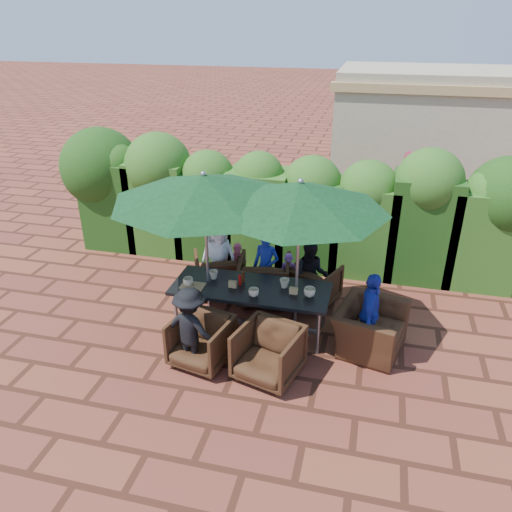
% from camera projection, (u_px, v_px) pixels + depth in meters
% --- Properties ---
extents(ground, '(80.00, 80.00, 0.00)m').
position_uv_depth(ground, '(255.00, 324.00, 7.84)').
color(ground, brown).
rests_on(ground, ground).
extents(dining_table, '(2.34, 0.90, 0.75)m').
position_uv_depth(dining_table, '(251.00, 292.00, 7.41)').
color(dining_table, black).
rests_on(dining_table, ground).
extents(umbrella_left, '(2.66, 2.66, 2.46)m').
position_uv_depth(umbrella_left, '(204.00, 188.00, 6.91)').
color(umbrella_left, gray).
rests_on(umbrella_left, ground).
extents(umbrella_right, '(2.43, 2.43, 2.46)m').
position_uv_depth(umbrella_right, '(300.00, 197.00, 6.61)').
color(umbrella_right, gray).
rests_on(umbrella_right, ground).
extents(chair_far_left, '(0.99, 0.97, 0.79)m').
position_uv_depth(chair_far_left, '(218.00, 271.00, 8.59)').
color(chair_far_left, black).
rests_on(chair_far_left, ground).
extents(chair_far_mid, '(0.94, 0.89, 0.86)m').
position_uv_depth(chair_far_mid, '(264.00, 278.00, 8.32)').
color(chair_far_mid, black).
rests_on(chair_far_mid, ground).
extents(chair_far_right, '(0.93, 0.91, 0.75)m').
position_uv_depth(chair_far_right, '(314.00, 282.00, 8.29)').
color(chair_far_right, black).
rests_on(chair_far_right, ground).
extents(chair_near_left, '(0.87, 0.84, 0.77)m').
position_uv_depth(chair_near_left, '(201.00, 339.00, 6.83)').
color(chair_near_left, black).
rests_on(chair_near_left, ground).
extents(chair_near_right, '(0.95, 0.91, 0.80)m').
position_uv_depth(chair_near_right, '(268.00, 351.00, 6.56)').
color(chair_near_right, black).
rests_on(chair_near_right, ground).
extents(chair_end_right, '(0.89, 1.16, 0.90)m').
position_uv_depth(chair_end_right, '(370.00, 321.00, 7.10)').
color(chair_end_right, black).
rests_on(chair_end_right, ground).
extents(adult_far_left, '(0.70, 0.47, 1.33)m').
position_uv_depth(adult_far_left, '(219.00, 257.00, 8.48)').
color(adult_far_left, white).
rests_on(adult_far_left, ground).
extents(adult_far_mid, '(0.50, 0.43, 1.24)m').
position_uv_depth(adult_far_mid, '(266.00, 268.00, 8.23)').
color(adult_far_mid, '#1E2EA6').
rests_on(adult_far_mid, ground).
extents(adult_far_right, '(0.58, 0.38, 1.17)m').
position_uv_depth(adult_far_right, '(311.00, 276.00, 8.04)').
color(adult_far_right, black).
rests_on(adult_far_right, ground).
extents(adult_near_left, '(0.83, 0.52, 1.21)m').
position_uv_depth(adult_near_left, '(191.00, 329.00, 6.66)').
color(adult_near_left, black).
rests_on(adult_near_left, ground).
extents(adult_end_right, '(0.37, 0.73, 1.23)m').
position_uv_depth(adult_end_right, '(370.00, 314.00, 6.98)').
color(adult_end_right, '#1E2EA6').
rests_on(adult_end_right, ground).
extents(child_left, '(0.33, 0.27, 0.89)m').
position_uv_depth(child_left, '(238.00, 268.00, 8.60)').
color(child_left, '#C94764').
rests_on(child_left, ground).
extents(child_right, '(0.32, 0.26, 0.86)m').
position_uv_depth(child_right, '(288.00, 278.00, 8.31)').
color(child_right, '#9A50AE').
rests_on(child_right, ground).
extents(pedestrian_a, '(1.47, 1.26, 1.55)m').
position_uv_depth(pedestrian_a, '(365.00, 198.00, 10.88)').
color(pedestrian_a, '#248544').
rests_on(pedestrian_a, ground).
extents(pedestrian_b, '(0.90, 0.59, 1.79)m').
position_uv_depth(pedestrian_b, '(405.00, 191.00, 10.88)').
color(pedestrian_b, '#C94764').
rests_on(pedestrian_b, ground).
extents(pedestrian_c, '(1.07, 0.71, 1.53)m').
position_uv_depth(pedestrian_c, '(447.00, 205.00, 10.51)').
color(pedestrian_c, gray).
rests_on(pedestrian_c, ground).
extents(cup_a, '(0.15, 0.15, 0.12)m').
position_uv_depth(cup_a, '(188.00, 282.00, 7.41)').
color(cup_a, beige).
rests_on(cup_a, dining_table).
extents(cup_b, '(0.14, 0.14, 0.13)m').
position_uv_depth(cup_b, '(214.00, 275.00, 7.59)').
color(cup_b, beige).
rests_on(cup_b, dining_table).
extents(cup_c, '(0.15, 0.15, 0.12)m').
position_uv_depth(cup_c, '(254.00, 292.00, 7.12)').
color(cup_c, beige).
rests_on(cup_c, dining_table).
extents(cup_d, '(0.14, 0.14, 0.13)m').
position_uv_depth(cup_d, '(284.00, 283.00, 7.35)').
color(cup_d, beige).
rests_on(cup_d, dining_table).
extents(cup_e, '(0.17, 0.17, 0.13)m').
position_uv_depth(cup_e, '(310.00, 292.00, 7.12)').
color(cup_e, beige).
rests_on(cup_e, dining_table).
extents(ketchup_bottle, '(0.04, 0.04, 0.17)m').
position_uv_depth(ketchup_bottle, '(240.00, 280.00, 7.40)').
color(ketchup_bottle, '#B20C0A').
rests_on(ketchup_bottle, dining_table).
extents(sauce_bottle, '(0.04, 0.04, 0.17)m').
position_uv_depth(sauce_bottle, '(243.00, 277.00, 7.49)').
color(sauce_bottle, '#4C230C').
rests_on(sauce_bottle, dining_table).
extents(serving_tray, '(0.35, 0.25, 0.02)m').
position_uv_depth(serving_tray, '(193.00, 286.00, 7.39)').
color(serving_tray, '#A37D4F').
rests_on(serving_tray, dining_table).
extents(number_block_left, '(0.12, 0.06, 0.10)m').
position_uv_depth(number_block_left, '(233.00, 284.00, 7.36)').
color(number_block_left, '#D7B46E').
rests_on(number_block_left, dining_table).
extents(number_block_right, '(0.12, 0.06, 0.10)m').
position_uv_depth(number_block_right, '(294.00, 291.00, 7.19)').
color(number_block_right, '#D7B46E').
rests_on(number_block_right, dining_table).
extents(hedge_wall, '(9.10, 1.60, 2.40)m').
position_uv_depth(hedge_wall, '(272.00, 198.00, 9.35)').
color(hedge_wall, '#14330D').
rests_on(hedge_wall, ground).
extents(building, '(6.20, 3.08, 3.20)m').
position_uv_depth(building, '(458.00, 137.00, 12.48)').
color(building, '#BAAC8A').
rests_on(building, ground).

